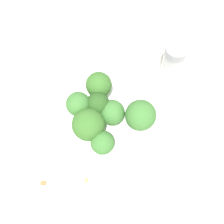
{
  "coord_description": "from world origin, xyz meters",
  "views": [
    {
      "loc": [
        -0.04,
        -0.2,
        0.54
      ],
      "look_at": [
        0.0,
        0.0,
        0.07
      ],
      "focal_mm": 50.0,
      "sensor_mm": 36.0,
      "label": 1
    }
  ],
  "objects": [
    {
      "name": "ground_plane",
      "position": [
        0.0,
        0.0,
        0.0
      ],
      "size": [
        3.0,
        3.0,
        0.0
      ],
      "primitive_type": "plane",
      "color": "silver"
    },
    {
      "name": "bowl",
      "position": [
        0.0,
        0.0,
        0.02
      ],
      "size": [
        0.19,
        0.19,
        0.04
      ],
      "primitive_type": "cylinder",
      "color": "white",
      "rests_on": "ground_plane"
    },
    {
      "name": "broccoli_floret_0",
      "position": [
        0.0,
        0.0,
        0.07
      ],
      "size": [
        0.04,
        0.04,
        0.05
      ],
      "color": "#8EB770",
      "rests_on": "bowl"
    },
    {
      "name": "broccoli_floret_1",
      "position": [
        -0.03,
        -0.05,
        0.07
      ],
      "size": [
        0.04,
        0.04,
        0.05
      ],
      "color": "#84AD66",
      "rests_on": "bowl"
    },
    {
      "name": "broccoli_floret_2",
      "position": [
        0.04,
        -0.02,
        0.08
      ],
      "size": [
        0.05,
        0.05,
        0.06
      ],
      "color": "#84AD66",
      "rests_on": "bowl"
    },
    {
      "name": "broccoli_floret_3",
      "position": [
        -0.02,
        0.02,
        0.08
      ],
      "size": [
        0.04,
        0.04,
        0.06
      ],
      "color": "#7A9E5B",
      "rests_on": "bowl"
    },
    {
      "name": "broccoli_floret_4",
      "position": [
        -0.05,
        0.02,
        0.08
      ],
      "size": [
        0.04,
        0.04,
        0.06
      ],
      "color": "#7A9E5B",
      "rests_on": "bowl"
    },
    {
      "name": "broccoli_floret_5",
      "position": [
        -0.01,
        0.05,
        0.08
      ],
      "size": [
        0.04,
        0.04,
        0.06
      ],
      "color": "#7A9E5B",
      "rests_on": "bowl"
    },
    {
      "name": "broccoli_floret_6",
      "position": [
        -0.04,
        -0.02,
        0.08
      ],
      "size": [
        0.05,
        0.05,
        0.06
      ],
      "color": "#8EB770",
      "rests_on": "bowl"
    },
    {
      "name": "pepper_shaker",
      "position": [
        0.14,
        0.09,
        0.04
      ],
      "size": [
        0.04,
        0.04,
        0.08
      ],
      "color": "#B2B7BC",
      "rests_on": "ground_plane"
    },
    {
      "name": "almond_crumb_0",
      "position": [
        -0.14,
        -0.08,
        0.0
      ],
      "size": [
        0.01,
        0.01,
        0.01
      ],
      "primitive_type": "cube",
      "rotation": [
        0.0,
        0.0,
        2.89
      ],
      "color": "olive",
      "rests_on": "ground_plane"
    },
    {
      "name": "almond_crumb_1",
      "position": [
        -0.06,
        -0.09,
        0.0
      ],
      "size": [
        0.01,
        0.01,
        0.01
      ],
      "primitive_type": "cube",
      "rotation": [
        0.0,
        0.0,
        4.15
      ],
      "color": "#AD7F4C",
      "rests_on": "ground_plane"
    }
  ]
}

